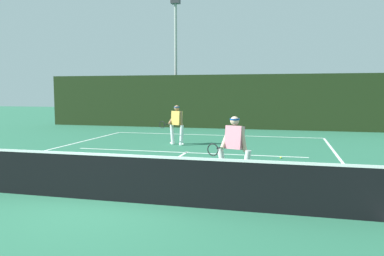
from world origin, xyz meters
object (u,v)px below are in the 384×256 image
object	(u,v)px
player_near	(234,146)
light_pole	(176,49)
player_far	(177,123)
tennis_ball	(281,157)

from	to	relation	value
player_near	light_pole	xyz separation A→B (m)	(-5.80, 14.60, 4.02)
player_near	light_pole	bearing A→B (deg)	-52.00
player_near	player_far	distance (m)	6.64
tennis_ball	player_far	bearing A→B (deg)	152.03
player_far	tennis_ball	size ratio (longest dim) A/B	24.72
tennis_ball	light_pole	distance (m)	13.86
player_near	player_far	xyz separation A→B (m)	(-3.17, 5.83, 0.02)
tennis_ball	light_pole	bearing A→B (deg)	121.94
player_far	player_near	bearing A→B (deg)	140.94
player_near	player_far	size ratio (longest dim) A/B	0.99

